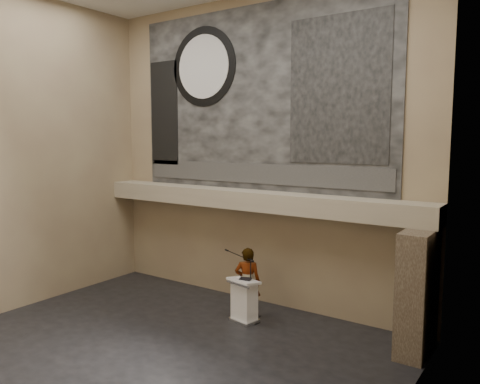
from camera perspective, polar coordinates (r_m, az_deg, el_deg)
The scene contains 19 objects.
floor at distance 10.93m, azimuth -10.10°, elevation -18.58°, with size 10.00×10.00×0.00m, color black.
wall_back at distance 13.04m, azimuth 2.00°, elevation 4.92°, with size 10.00×0.02×8.50m, color #7D674F.
wall_left at distance 13.90m, azimuth -25.34°, elevation 4.40°, with size 0.02×8.00×8.50m, color #7D674F.
wall_right at distance 7.27m, azimuth 18.47°, elevation 3.26°, with size 0.02×8.00×8.50m, color #7D674F.
soffit at distance 12.81m, azimuth 1.02°, elevation -0.94°, with size 10.00×0.80×0.50m, color gray.
sprinkler_left at distance 13.75m, azimuth -4.67°, elevation -1.62°, with size 0.04×0.04×0.06m, color #B2893D.
sprinkler_right at distance 11.87m, azimuth 8.55°, elevation -2.98°, with size 0.04×0.04×0.06m, color #B2893D.
banner at distance 13.05m, azimuth 1.96°, elevation 11.30°, with size 8.00×0.05×5.00m, color black.
banner_text_strip at distance 13.01m, azimuth 1.83°, elevation 2.27°, with size 7.76×0.02×0.55m, color #313131.
banner_clock_rim at distance 14.18m, azimuth -4.47°, elevation 14.97°, with size 2.30×2.30×0.02m, color black.
banner_clock_face at distance 14.16m, azimuth -4.52°, elevation 14.98°, with size 1.84×1.84×0.02m, color silver.
banner_building_print at distance 11.90m, azimuth 11.85°, elevation 12.10°, with size 2.60×0.02×3.60m, color black.
banner_brick_print at distance 15.10m, azimuth -9.21°, elevation 9.44°, with size 1.10×0.02×3.20m, color black.
stone_pier at distance 10.91m, azimuth 20.82°, elevation -11.35°, with size 0.60×1.40×2.70m, color #423528.
lectern at distance 12.11m, azimuth 0.52°, elevation -13.07°, with size 0.84×0.67×1.14m.
binder at distance 11.90m, azimuth 0.65°, elevation -10.56°, with size 0.29×0.23×0.04m, color black.
papers at distance 12.02m, azimuth -0.07°, elevation -10.47°, with size 0.23×0.31×0.01m, color silver.
speaker_person at distance 12.29m, azimuth 0.93°, elevation -10.97°, with size 0.67×0.44×1.84m, color white.
mic_stand at distance 12.28m, azimuth 1.17°, elevation -14.27°, with size 1.46×0.82×1.62m.
Camera 1 is at (7.02, -6.98, 4.63)m, focal length 35.00 mm.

